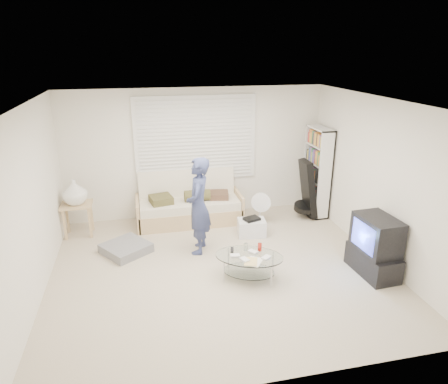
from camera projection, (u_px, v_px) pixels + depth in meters
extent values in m
plane|color=tan|center=(220.00, 269.00, 6.09)|extent=(5.00, 5.00, 0.00)
cube|color=white|center=(196.00, 153.00, 7.72)|extent=(5.00, 0.02, 2.50)
cube|color=white|center=(271.00, 276.00, 3.59)|extent=(5.00, 0.02, 2.50)
cube|color=white|center=(31.00, 206.00, 5.15)|extent=(0.02, 4.50, 2.50)
cube|color=white|center=(378.00, 180.00, 6.16)|extent=(0.02, 4.50, 2.50)
cube|color=white|center=(219.00, 103.00, 5.23)|extent=(5.00, 4.50, 0.02)
cube|color=white|center=(196.00, 138.00, 7.59)|extent=(2.32, 0.06, 1.62)
cube|color=black|center=(196.00, 139.00, 7.58)|extent=(2.20, 0.01, 1.50)
cube|color=silver|center=(196.00, 139.00, 7.56)|extent=(2.16, 0.04, 1.50)
cube|color=silver|center=(196.00, 139.00, 7.57)|extent=(2.32, 0.08, 1.62)
cube|color=tan|center=(190.00, 215.00, 7.67)|extent=(1.93, 0.77, 0.31)
cube|color=beige|center=(189.00, 204.00, 7.57)|extent=(1.85, 0.71, 0.15)
cube|color=beige|center=(187.00, 184.00, 7.77)|extent=(1.85, 0.21, 0.59)
cube|color=tan|center=(138.00, 213.00, 7.43)|extent=(0.06, 0.77, 0.54)
cube|color=tan|center=(238.00, 205.00, 7.82)|extent=(0.06, 0.77, 0.54)
cube|color=#4C4924|center=(161.00, 199.00, 7.39)|extent=(0.46, 0.46, 0.14)
cylinder|color=#4C4924|center=(197.00, 195.00, 7.48)|extent=(0.48, 0.21, 0.21)
cube|color=#4C3926|center=(219.00, 195.00, 7.64)|extent=(0.40, 0.40, 0.12)
cube|color=slate|center=(126.00, 248.00, 6.56)|extent=(0.91, 0.91, 0.15)
cube|color=tan|center=(76.00, 205.00, 7.00)|extent=(0.53, 0.42, 0.04)
cube|color=tan|center=(65.00, 225.00, 6.92)|extent=(0.04, 0.04, 0.57)
cube|color=tan|center=(90.00, 223.00, 7.00)|extent=(0.04, 0.04, 0.57)
cube|color=tan|center=(67.00, 218.00, 7.21)|extent=(0.04, 0.04, 0.57)
cube|color=tan|center=(92.00, 216.00, 7.29)|extent=(0.04, 0.04, 0.57)
imported|color=white|center=(75.00, 192.00, 6.92)|extent=(0.42, 0.42, 0.44)
cube|color=white|center=(317.00, 172.00, 7.86)|extent=(0.28, 0.74, 1.75)
cube|color=black|center=(308.00, 189.00, 7.73)|extent=(0.32, 0.41, 1.15)
cylinder|color=black|center=(305.00, 207.00, 7.86)|extent=(0.41, 0.43, 0.18)
cylinder|color=white|center=(260.00, 222.00, 7.68)|extent=(0.25, 0.25, 0.03)
cylinder|color=white|center=(260.00, 215.00, 7.62)|extent=(0.03, 0.03, 0.32)
cylinder|color=white|center=(260.00, 202.00, 7.53)|extent=(0.39, 0.26, 0.37)
cylinder|color=white|center=(260.00, 202.00, 7.53)|extent=(0.11, 0.09, 0.10)
cube|color=white|center=(252.00, 228.00, 7.14)|extent=(0.52, 0.40, 0.29)
cube|color=black|center=(252.00, 219.00, 7.09)|extent=(0.32, 0.27, 0.05)
cube|color=black|center=(373.00, 262.00, 5.93)|extent=(0.49, 0.85, 0.37)
cube|color=black|center=(377.00, 235.00, 5.77)|extent=(0.50, 0.71, 0.53)
cube|color=#5664FF|center=(364.00, 236.00, 5.72)|extent=(0.05, 0.53, 0.40)
ellipsoid|color=silver|center=(249.00, 256.00, 5.74)|extent=(1.14, 0.95, 0.02)
ellipsoid|color=silver|center=(249.00, 271.00, 5.82)|extent=(0.87, 0.73, 0.01)
cylinder|color=silver|center=(224.00, 273.00, 5.68)|extent=(0.03, 0.03, 0.34)
cylinder|color=silver|center=(271.00, 277.00, 5.56)|extent=(0.03, 0.03, 0.34)
cylinder|color=silver|center=(228.00, 259.00, 6.04)|extent=(0.03, 0.03, 0.34)
cylinder|color=silver|center=(273.00, 263.00, 5.92)|extent=(0.03, 0.03, 0.34)
cube|color=white|center=(235.00, 256.00, 5.69)|extent=(0.14, 0.11, 0.04)
cube|color=white|center=(253.00, 252.00, 5.80)|extent=(0.15, 0.16, 0.04)
cube|color=white|center=(266.00, 258.00, 5.64)|extent=(0.16, 0.15, 0.04)
cube|color=white|center=(245.00, 260.00, 5.59)|extent=(0.13, 0.16, 0.04)
cylinder|color=silver|center=(246.00, 247.00, 5.87)|extent=(0.06, 0.06, 0.11)
cylinder|color=red|center=(260.00, 247.00, 5.85)|extent=(0.06, 0.06, 0.12)
cube|color=black|center=(232.00, 250.00, 5.87)|extent=(0.08, 0.16, 0.02)
cube|color=white|center=(254.00, 262.00, 5.57)|extent=(0.31, 0.33, 0.01)
cube|color=#DEC06F|center=(251.00, 261.00, 5.56)|extent=(0.24, 0.28, 0.01)
imported|color=navy|center=(198.00, 206.00, 6.37)|extent=(0.53, 0.67, 1.60)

